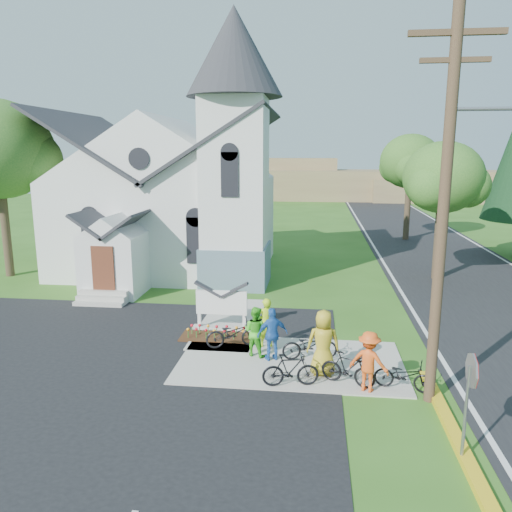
# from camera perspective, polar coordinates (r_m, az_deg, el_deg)

# --- Properties ---
(ground) EXTENTS (120.00, 120.00, 0.00)m
(ground) POSITION_cam_1_polar(r_m,az_deg,el_deg) (15.78, -1.72, -12.54)
(ground) COLOR #315E1A
(ground) RESTS_ON ground
(road) EXTENTS (8.00, 90.00, 0.02)m
(road) POSITION_cam_1_polar(r_m,az_deg,el_deg) (30.94, 21.31, -1.11)
(road) COLOR black
(road) RESTS_ON ground
(sidewalk) EXTENTS (7.00, 4.00, 0.05)m
(sidewalk) POSITION_cam_1_polar(r_m,az_deg,el_deg) (16.09, 3.95, -11.97)
(sidewalk) COLOR #ABA69A
(sidewalk) RESTS_ON ground
(church) EXTENTS (12.35, 12.00, 13.00)m
(church) POSITION_cam_1_polar(r_m,az_deg,el_deg) (27.79, -9.28, 9.08)
(church) COLOR silver
(church) RESTS_ON ground
(church_sign) EXTENTS (2.20, 0.40, 1.70)m
(church_sign) POSITION_cam_1_polar(r_m,az_deg,el_deg) (18.56, -3.96, -5.38)
(church_sign) COLOR #ABA69A
(church_sign) RESTS_ON ground
(flower_bed) EXTENTS (2.60, 1.10, 0.07)m
(flower_bed) POSITION_cam_1_polar(r_m,az_deg,el_deg) (18.05, -4.45, -9.23)
(flower_bed) COLOR #321E0D
(flower_bed) RESTS_ON ground
(utility_pole) EXTENTS (3.45, 0.28, 10.00)m
(utility_pole) POSITION_cam_1_polar(r_m,az_deg,el_deg) (13.16, 20.99, 6.21)
(utility_pole) COLOR #422C21
(utility_pole) RESTS_ON ground
(stop_sign) EXTENTS (0.11, 0.76, 2.48)m
(stop_sign) POSITION_cam_1_polar(r_m,az_deg,el_deg) (11.55, 23.26, -13.38)
(stop_sign) COLOR gray
(stop_sign) RESTS_ON ground
(tree_road_near) EXTENTS (4.00, 4.00, 7.05)m
(tree_road_near) POSITION_cam_1_polar(r_m,az_deg,el_deg) (27.00, 20.59, 8.32)
(tree_road_near) COLOR #3A2C1F
(tree_road_near) RESTS_ON ground
(tree_road_mid) EXTENTS (4.40, 4.40, 7.80)m
(tree_road_mid) POSITION_cam_1_polar(r_m,az_deg,el_deg) (38.83, 17.22, 10.25)
(tree_road_mid) COLOR #3A2C1F
(tree_road_mid) RESTS_ON ground
(distant_hills) EXTENTS (61.00, 10.00, 5.60)m
(distant_hills) POSITION_cam_1_polar(r_m,az_deg,el_deg) (70.69, 7.83, 8.22)
(distant_hills) COLOR brown
(distant_hills) RESTS_ON ground
(cyclist_0) EXTENTS (0.71, 0.58, 1.68)m
(cyclist_0) POSITION_cam_1_polar(r_m,az_deg,el_deg) (16.89, 1.15, -7.60)
(cyclist_0) COLOR #ABD619
(cyclist_0) RESTS_ON sidewalk
(bike_0) EXTENTS (1.94, 1.22, 0.96)m
(bike_0) POSITION_cam_1_polar(r_m,az_deg,el_deg) (16.96, -2.66, -8.83)
(bike_0) COLOR black
(bike_0) RESTS_ON sidewalk
(cyclist_1) EXTENTS (0.96, 0.87, 1.63)m
(cyclist_1) POSITION_cam_1_polar(r_m,az_deg,el_deg) (16.19, -0.08, -8.58)
(cyclist_1) COLOR green
(cyclist_1) RESTS_ON sidewalk
(bike_1) EXTENTS (1.66, 0.75, 0.97)m
(bike_1) POSITION_cam_1_polar(r_m,az_deg,el_deg) (14.33, 3.97, -12.86)
(bike_1) COLOR black
(bike_1) RESTS_ON sidewalk
(cyclist_2) EXTENTS (1.08, 0.76, 1.70)m
(cyclist_2) POSITION_cam_1_polar(r_m,az_deg,el_deg) (15.85, 1.89, -8.91)
(cyclist_2) COLOR #235BB0
(cyclist_2) RESTS_ON sidewalk
(bike_2) EXTENTS (1.84, 0.94, 0.92)m
(bike_2) POSITION_cam_1_polar(r_m,az_deg,el_deg) (16.10, 6.16, -10.12)
(bike_2) COLOR black
(bike_2) RESTS_ON sidewalk
(cyclist_3) EXTENTS (1.26, 1.01, 1.70)m
(cyclist_3) POSITION_cam_1_polar(r_m,az_deg,el_deg) (14.26, 12.78, -11.67)
(cyclist_3) COLOR #EB541A
(cyclist_3) RESTS_ON sidewalk
(bike_3) EXTENTS (1.64, 1.02, 0.96)m
(bike_3) POSITION_cam_1_polar(r_m,az_deg,el_deg) (14.61, 10.47, -12.55)
(bike_3) COLOR black
(bike_3) RESTS_ON sidewalk
(cyclist_4) EXTENTS (0.98, 0.65, 1.98)m
(cyclist_4) POSITION_cam_1_polar(r_m,az_deg,el_deg) (14.91, 7.69, -9.81)
(cyclist_4) COLOR gold
(cyclist_4) RESTS_ON sidewalk
(bike_4) EXTENTS (1.70, 0.97, 0.85)m
(bike_4) POSITION_cam_1_polar(r_m,az_deg,el_deg) (14.70, 16.54, -12.95)
(bike_4) COLOR black
(bike_4) RESTS_ON sidewalk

